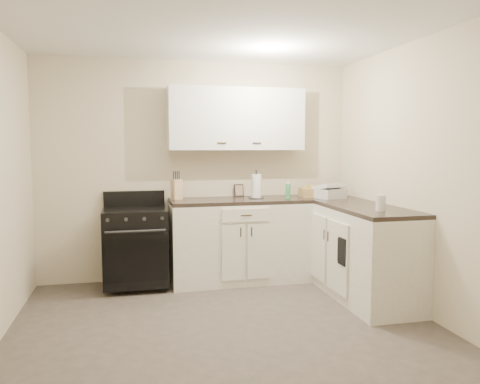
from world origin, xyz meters
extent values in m
plane|color=#473F38|center=(0.00, 0.00, 0.00)|extent=(3.60, 3.60, 0.00)
plane|color=white|center=(0.00, 0.00, 2.50)|extent=(3.60, 3.60, 0.00)
plane|color=beige|center=(0.00, 1.80, 1.25)|extent=(3.60, 0.00, 3.60)
plane|color=beige|center=(1.80, 0.00, 1.25)|extent=(0.00, 3.60, 3.60)
plane|color=beige|center=(0.00, -1.80, 1.25)|extent=(3.60, 0.00, 3.60)
cube|color=silver|center=(0.43, 1.50, 0.45)|extent=(1.55, 0.60, 0.90)
cube|color=silver|center=(1.50, 0.85, 0.45)|extent=(0.60, 1.90, 0.90)
cube|color=black|center=(0.43, 1.50, 0.92)|extent=(1.55, 0.60, 0.04)
cube|color=black|center=(1.50, 0.85, 0.92)|extent=(0.60, 1.90, 0.04)
cube|color=white|center=(0.43, 1.65, 1.84)|extent=(1.55, 0.30, 0.70)
cube|color=black|center=(-0.73, 1.48, 0.46)|extent=(0.67, 0.57, 0.81)
cube|color=#D9AF85|center=(-0.27, 1.60, 1.05)|extent=(0.13, 0.13, 0.23)
cylinder|color=white|center=(0.63, 1.51, 1.08)|extent=(0.13, 0.13, 0.27)
cylinder|color=#3C9C54|center=(0.97, 1.40, 1.02)|extent=(0.07, 0.07, 0.17)
cube|color=black|center=(0.48, 1.76, 1.01)|extent=(0.12, 0.06, 0.15)
cube|color=tan|center=(1.33, 1.52, 0.99)|extent=(0.33, 0.23, 0.11)
cube|color=silver|center=(1.46, 1.35, 0.99)|extent=(0.36, 0.34, 0.11)
cylinder|color=silver|center=(1.47, 0.25, 1.01)|extent=(0.11, 0.11, 0.15)
cube|color=black|center=(1.18, 0.44, 0.54)|extent=(0.02, 0.13, 0.23)
cube|color=black|center=(1.18, 0.42, 0.54)|extent=(0.02, 0.15, 0.26)
camera|label=1|loc=(-0.77, -3.60, 1.54)|focal=35.00mm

